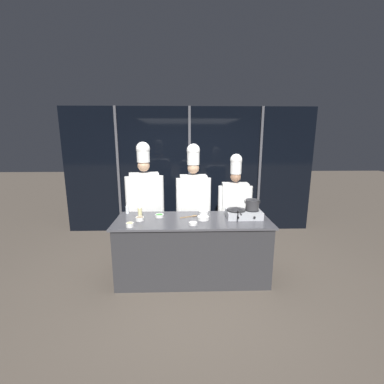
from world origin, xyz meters
TOP-DOWN VIEW (x-y plane):
  - ground_plane at (0.00, 0.00)m, footprint 24.00×24.00m
  - window_wall_back at (0.00, 2.02)m, footprint 5.39×0.09m
  - demo_counter at (0.00, 0.00)m, footprint 2.23×0.82m
  - portable_stove at (0.75, 0.05)m, footprint 0.51×0.32m
  - frying_pan at (0.64, 0.04)m, footprint 0.28×0.48m
  - stock_pot at (0.87, 0.05)m, footprint 0.22×0.19m
  - squeeze_bottle_oil at (-0.77, 0.11)m, footprint 0.06×0.06m
  - squeeze_bottle_clear at (-1.00, 0.32)m, footprint 0.05×0.05m
  - prep_bowl_scallions at (-0.49, 0.12)m, footprint 0.13×0.13m
  - prep_bowl_mushrooms at (-0.75, -0.03)m, footprint 0.12×0.12m
  - prep_bowl_ginger at (-0.84, -0.29)m, footprint 0.11×0.11m
  - prep_bowl_rice at (-0.00, -0.24)m, footprint 0.11×0.11m
  - prep_bowl_garlic at (0.15, -0.02)m, footprint 0.17×0.17m
  - prep_bowl_chicken at (0.18, 0.27)m, footprint 0.15×0.15m
  - serving_spoon_slotted at (0.00, 0.13)m, footprint 0.27×0.14m
  - chef_head at (-0.78, 0.68)m, footprint 0.62×0.33m
  - chef_sous at (0.04, 0.69)m, footprint 0.58×0.26m
  - chef_line at (0.74, 0.68)m, footprint 0.57×0.25m

SIDE VIEW (x-z plane):
  - ground_plane at x=0.00m, z-range 0.00..0.00m
  - demo_counter at x=0.00m, z-range 0.00..0.91m
  - serving_spoon_slotted at x=0.00m, z-range 0.91..0.93m
  - prep_bowl_rice at x=0.00m, z-range 0.92..0.95m
  - prep_bowl_scallions at x=-0.49m, z-range 0.92..0.96m
  - prep_bowl_chicken at x=0.18m, z-range 0.92..0.96m
  - prep_bowl_garlic at x=0.15m, z-range 0.92..0.97m
  - prep_bowl_mushrooms at x=-0.75m, z-range 0.92..0.97m
  - prep_bowl_ginger at x=-0.84m, z-range 0.92..0.97m
  - portable_stove at x=0.75m, z-range 0.91..1.03m
  - squeeze_bottle_clear at x=-1.00m, z-range 0.91..1.06m
  - squeeze_bottle_oil at x=-0.77m, z-range 0.91..1.10m
  - chef_line at x=0.74m, z-range 0.11..1.92m
  - frying_pan at x=0.64m, z-range 1.03..1.08m
  - stock_pot at x=0.87m, z-range 1.04..1.19m
  - chef_sous at x=0.04m, z-range 0.15..2.12m
  - chef_head at x=-0.78m, z-range 0.15..2.15m
  - window_wall_back at x=0.00m, z-range 0.00..2.70m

